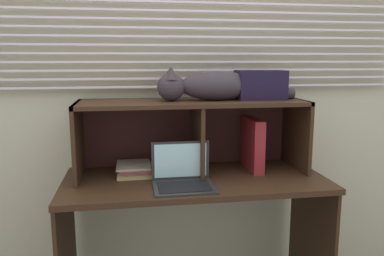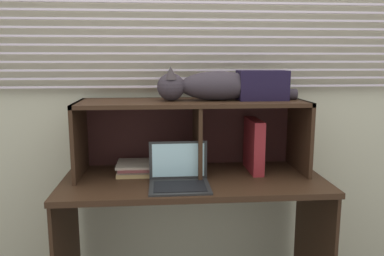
% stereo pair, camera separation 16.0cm
% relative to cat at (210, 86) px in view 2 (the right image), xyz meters
% --- Properties ---
extents(back_panel_with_blinds, '(4.40, 0.08, 2.50)m').
position_rel_cat_xyz_m(back_panel_with_blinds, '(-0.10, 0.24, -0.00)').
color(back_panel_with_blinds, beige).
rests_on(back_panel_with_blinds, ground).
extents(desk, '(1.39, 0.61, 0.78)m').
position_rel_cat_xyz_m(desk, '(-0.10, -0.11, -0.64)').
color(desk, '#362114').
rests_on(desk, ground).
extents(hutch_shelf_unit, '(1.24, 0.38, 0.40)m').
position_rel_cat_xyz_m(hutch_shelf_unit, '(-0.10, 0.03, -0.20)').
color(hutch_shelf_unit, '#362114').
rests_on(hutch_shelf_unit, desk).
extents(cat, '(0.77, 0.17, 0.18)m').
position_rel_cat_xyz_m(cat, '(0.00, 0.00, 0.00)').
color(cat, '#352D34').
rests_on(cat, hutch_shelf_unit).
extents(laptop, '(0.30, 0.24, 0.21)m').
position_rel_cat_xyz_m(laptop, '(-0.18, -0.22, -0.44)').
color(laptop, '#272727').
rests_on(laptop, desk).
extents(binder_upright, '(0.06, 0.26, 0.30)m').
position_rel_cat_xyz_m(binder_upright, '(0.25, 0.00, -0.33)').
color(binder_upright, maroon).
rests_on(binder_upright, desk).
extents(book_stack, '(0.20, 0.22, 0.06)m').
position_rel_cat_xyz_m(book_stack, '(-0.42, 0.00, -0.45)').
color(book_stack, tan).
rests_on(book_stack, desk).
extents(storage_box, '(0.27, 0.15, 0.16)m').
position_rel_cat_xyz_m(storage_box, '(0.29, 0.00, 0.00)').
color(storage_box, black).
rests_on(storage_box, hutch_shelf_unit).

